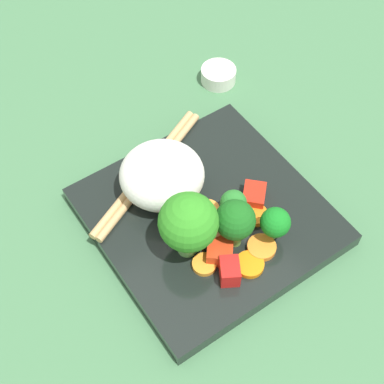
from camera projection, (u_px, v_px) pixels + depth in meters
ground_plane at (207, 226)px, 62.93cm from camera, size 110.00×110.00×2.00cm
square_plate at (208, 216)px, 61.37cm from camera, size 23.95×23.95×1.83cm
rice_mound at (162, 175)px, 59.49cm from camera, size 12.12×11.94×6.38cm
broccoli_floret_0 at (233, 205)px, 58.06cm from camera, size 2.78×2.78×4.22cm
broccoli_floret_1 at (275, 223)px, 56.42cm from camera, size 3.10×3.10×4.56cm
broccoli_floret_2 at (235, 221)px, 55.72cm from camera, size 4.13×4.13×5.82cm
broccoli_floret_3 at (188, 223)px, 54.07cm from camera, size 5.92×5.92×8.07cm
carrot_slice_0 at (214, 211)px, 60.34cm from camera, size 2.60×2.60×0.58cm
carrot_slice_1 at (204, 264)px, 56.63cm from camera, size 2.74×2.74×0.56cm
carrot_slice_2 at (255, 215)px, 60.02cm from camera, size 3.46×3.46×0.65cm
carrot_slice_3 at (262, 247)px, 57.69cm from camera, size 4.20×4.20×0.68cm
carrot_slice_4 at (249, 264)px, 56.60cm from camera, size 4.17×4.17×0.60cm
pepper_chunk_0 at (254, 196)px, 60.84cm from camera, size 3.72×3.69×1.65cm
pepper_chunk_1 at (230, 271)px, 55.28cm from camera, size 2.95×3.13×2.19cm
pepper_chunk_2 at (220, 250)px, 56.89cm from camera, size 3.92×3.95×1.77cm
pepper_chunk_3 at (189, 229)px, 58.44cm from camera, size 4.18×4.15×1.58cm
chicken_piece_0 at (211, 225)px, 57.97cm from camera, size 4.91×4.75×2.83cm
chopstick_pair at (148, 172)px, 63.22cm from camera, size 19.09×9.34×0.86cm
sauce_cup at (218, 75)px, 74.12cm from camera, size 4.58×4.58×1.97cm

